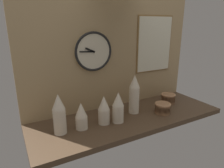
{
  "coord_description": "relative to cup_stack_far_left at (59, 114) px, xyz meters",
  "views": [
    {
      "loc": [
        -0.84,
        -1.26,
        0.73
      ],
      "look_at": [
        -0.13,
        0.04,
        0.28
      ],
      "focal_mm": 32.0,
      "sensor_mm": 36.0,
      "label": 1
    }
  ],
  "objects": [
    {
      "name": "bowl_stack_far_right",
      "position": [
        1.06,
        0.05,
        -0.1
      ],
      "size": [
        0.14,
        0.14,
        0.09
      ],
      "color": "#996B47",
      "rests_on": "ground_plane"
    },
    {
      "name": "cup_stack_left",
      "position": [
        0.15,
        -0.01,
        -0.04
      ],
      "size": [
        0.09,
        0.09,
        0.2
      ],
      "color": "beige",
      "rests_on": "ground_plane"
    },
    {
      "name": "menu_board",
      "position": [
        1.01,
        0.24,
        0.4
      ],
      "size": [
        0.41,
        0.01,
        0.53
      ],
      "color": "olive"
    },
    {
      "name": "ground_plane",
      "position": [
        0.57,
        -0.0,
        -0.16
      ],
      "size": [
        1.6,
        0.56,
        0.04
      ],
      "primitive_type": "cube",
      "color": "#4C3826"
    },
    {
      "name": "wall_tiled_back",
      "position": [
        0.57,
        0.26,
        0.38
      ],
      "size": [
        1.6,
        0.03,
        1.05
      ],
      "color": "tan",
      "rests_on": "ground_plane"
    },
    {
      "name": "wall_clock",
      "position": [
        0.37,
        0.23,
        0.37
      ],
      "size": [
        0.32,
        0.03,
        0.32
      ],
      "color": "beige"
    },
    {
      "name": "cup_stack_center",
      "position": [
        0.44,
        -0.05,
        -0.02
      ],
      "size": [
        0.09,
        0.09,
        0.24
      ],
      "color": "beige",
      "rests_on": "ground_plane"
    },
    {
      "name": "bowl_stack_right",
      "position": [
        0.85,
        -0.1,
        -0.1
      ],
      "size": [
        0.14,
        0.14,
        0.09
      ],
      "color": "#996B47",
      "rests_on": "ground_plane"
    },
    {
      "name": "cup_stack_center_right",
      "position": [
        0.64,
        0.03,
        0.02
      ],
      "size": [
        0.09,
        0.09,
        0.33
      ],
      "color": "beige",
      "rests_on": "ground_plane"
    },
    {
      "name": "cup_stack_center_left",
      "position": [
        0.33,
        -0.02,
        -0.03
      ],
      "size": [
        0.09,
        0.09,
        0.22
      ],
      "color": "beige",
      "rests_on": "ground_plane"
    },
    {
      "name": "cup_stack_far_left",
      "position": [
        0.0,
        0.0,
        0.0
      ],
      "size": [
        0.09,
        0.09,
        0.29
      ],
      "color": "beige",
      "rests_on": "ground_plane"
    }
  ]
}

